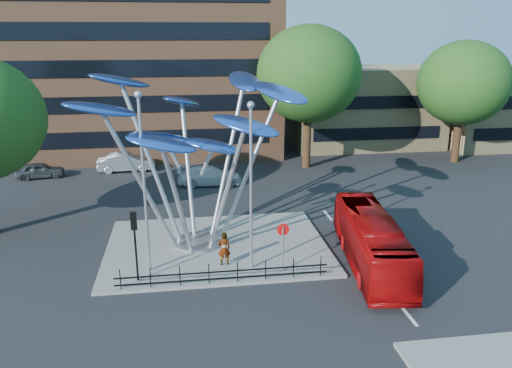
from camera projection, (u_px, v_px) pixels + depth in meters
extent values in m
plane|color=black|center=(249.00, 302.00, 22.06)|extent=(120.00, 120.00, 0.00)
cube|color=slate|center=(217.00, 246.00, 27.58)|extent=(12.00, 9.00, 0.15)
cube|color=tan|center=(364.00, 107.00, 51.49)|extent=(15.00, 8.00, 8.00)
cube|color=tan|center=(500.00, 112.00, 51.69)|extent=(12.00, 8.00, 7.00)
cylinder|color=black|center=(307.00, 135.00, 43.15)|extent=(0.70, 0.70, 5.72)
ellipsoid|color=#154413|center=(309.00, 74.00, 41.63)|extent=(8.80, 8.80, 8.10)
cylinder|color=black|center=(457.00, 134.00, 45.19)|extent=(0.70, 0.70, 5.06)
ellipsoid|color=#154413|center=(463.00, 83.00, 43.84)|extent=(8.00, 8.00, 7.36)
cylinder|color=#9EA0A5|center=(198.00, 242.00, 27.87)|extent=(2.80, 2.80, 0.12)
cylinder|color=#9EA0A5|center=(173.00, 180.00, 26.01)|extent=(0.24, 0.24, 7.80)
ellipsoid|color=blue|center=(100.00, 109.00, 23.48)|extent=(3.92, 2.95, 1.39)
cylinder|color=#9EA0A5|center=(189.00, 194.00, 25.95)|extent=(0.24, 0.24, 6.40)
ellipsoid|color=blue|center=(161.00, 144.00, 22.76)|extent=(3.47, 1.78, 1.31)
cylinder|color=#9EA0A5|center=(208.00, 187.00, 26.19)|extent=(0.24, 0.24, 7.00)
ellipsoid|color=blue|center=(246.00, 125.00, 23.90)|extent=(3.81, 3.11, 1.36)
cylinder|color=#9EA0A5|center=(218.00, 171.00, 26.85)|extent=(0.24, 0.24, 8.20)
ellipsoid|color=blue|center=(280.00, 92.00, 26.50)|extent=(3.52, 4.06, 1.44)
cylinder|color=#9EA0A5|center=(210.00, 164.00, 27.59)|extent=(0.24, 0.24, 8.60)
ellipsoid|color=blue|center=(244.00, 81.00, 28.53)|extent=(2.21, 3.79, 1.39)
cylinder|color=#9EA0A5|center=(192.00, 174.00, 27.72)|extent=(0.24, 0.24, 7.40)
ellipsoid|color=blue|center=(182.00, 102.00, 29.04)|extent=(3.02, 3.71, 1.34)
cylinder|color=#9EA0A5|center=(177.00, 165.00, 26.84)|extent=(0.24, 0.24, 8.80)
ellipsoid|color=blue|center=(120.00, 81.00, 26.49)|extent=(3.88, 3.60, 1.42)
ellipsoid|color=blue|center=(160.00, 137.00, 26.07)|extent=(3.40, 1.96, 1.13)
ellipsoid|color=blue|center=(212.00, 146.00, 25.99)|extent=(3.39, 2.16, 1.11)
cylinder|color=#9EA0A5|center=(144.00, 188.00, 23.46)|extent=(0.14, 0.14, 8.50)
sphere|color=#9EA0A5|center=(138.00, 94.00, 22.18)|extent=(0.36, 0.36, 0.36)
cylinder|color=#9EA0A5|center=(251.00, 192.00, 23.75)|extent=(0.14, 0.14, 8.00)
sphere|color=#9EA0A5|center=(251.00, 105.00, 22.55)|extent=(0.36, 0.36, 0.36)
cylinder|color=black|center=(136.00, 249.00, 23.22)|extent=(0.10, 0.10, 3.20)
cube|color=black|center=(134.00, 221.00, 22.81)|extent=(0.28, 0.18, 0.85)
sphere|color=#FF0C0C|center=(133.00, 215.00, 22.73)|extent=(0.18, 0.18, 0.18)
cylinder|color=#9EA0A5|center=(283.00, 249.00, 24.32)|extent=(0.08, 0.08, 2.30)
cylinder|color=red|center=(283.00, 230.00, 24.06)|extent=(0.60, 0.04, 0.60)
cube|color=white|center=(283.00, 229.00, 24.08)|extent=(0.42, 0.03, 0.10)
cylinder|color=black|center=(120.00, 279.00, 22.69)|extent=(0.05, 0.05, 1.00)
cylinder|color=black|center=(150.00, 277.00, 22.87)|extent=(0.05, 0.05, 1.00)
cylinder|color=black|center=(180.00, 275.00, 23.06)|extent=(0.05, 0.05, 1.00)
cylinder|color=black|center=(209.00, 273.00, 23.25)|extent=(0.05, 0.05, 1.00)
cylinder|color=black|center=(238.00, 272.00, 23.43)|extent=(0.05, 0.05, 1.00)
cylinder|color=black|center=(266.00, 270.00, 23.62)|extent=(0.05, 0.05, 1.00)
cylinder|color=black|center=(293.00, 268.00, 23.80)|extent=(0.05, 0.05, 1.00)
cylinder|color=black|center=(321.00, 266.00, 23.99)|extent=(0.05, 0.05, 1.00)
cube|color=black|center=(223.00, 272.00, 23.32)|extent=(10.00, 0.06, 0.06)
cube|color=black|center=(223.00, 278.00, 23.43)|extent=(10.00, 0.06, 0.06)
imported|color=#990708|center=(371.00, 241.00, 25.21)|extent=(3.49, 9.71, 2.64)
imported|color=gray|center=(224.00, 249.00, 25.00)|extent=(0.66, 0.45, 1.75)
imported|color=#3E4145|center=(40.00, 170.00, 40.59)|extent=(3.98, 2.11, 1.29)
imported|color=#AFB3B7|center=(126.00, 162.00, 42.54)|extent=(4.87, 1.97, 1.57)
imported|color=silver|center=(210.00, 176.00, 38.78)|extent=(4.97, 2.08, 1.43)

